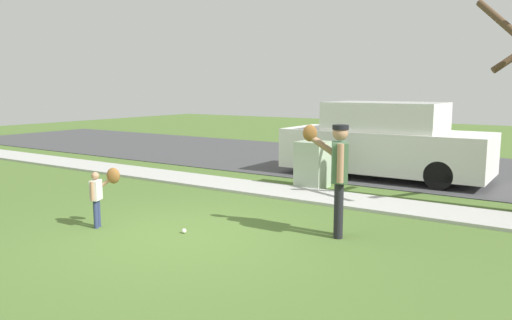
{
  "coord_description": "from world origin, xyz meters",
  "views": [
    {
      "loc": [
        4.96,
        -5.49,
        2.25
      ],
      "look_at": [
        0.21,
        1.67,
        1.0
      ],
      "focal_mm": 34.93,
      "sensor_mm": 36.0,
      "label": 1
    }
  ],
  "objects": [
    {
      "name": "person_adult",
      "position": [
        1.9,
        1.32,
        1.07
      ],
      "size": [
        0.84,
        0.55,
        1.71
      ],
      "rotation": [
        0.0,
        0.0,
        -2.68
      ],
      "color": "black",
      "rests_on": "ground"
    },
    {
      "name": "utility_cabinet",
      "position": [
        -0.12,
        4.48,
        0.53
      ],
      "size": [
        0.63,
        0.64,
        1.05
      ],
      "primitive_type": "cube",
      "color": "#9EB293",
      "rests_on": "ground"
    },
    {
      "name": "ground_plane",
      "position": [
        0.0,
        3.5,
        0.0
      ],
      "size": [
        48.0,
        48.0,
        0.0
      ],
      "primitive_type": "plane",
      "color": "#4C6B2D"
    },
    {
      "name": "parked_van_white",
      "position": [
        0.81,
        6.59,
        0.9
      ],
      "size": [
        5.0,
        1.95,
        1.88
      ],
      "rotation": [
        0.0,
        0.0,
        3.14
      ],
      "color": "silver",
      "rests_on": "road_surface"
    },
    {
      "name": "person_child",
      "position": [
        -1.47,
        -0.31,
        0.64
      ],
      "size": [
        0.39,
        0.49,
        0.97
      ],
      "rotation": [
        0.0,
        0.0,
        0.46
      ],
      "color": "navy",
      "rests_on": "ground"
    },
    {
      "name": "baseball",
      "position": [
        -0.13,
        0.15,
        0.04
      ],
      "size": [
        0.07,
        0.07,
        0.07
      ],
      "primitive_type": "sphere",
      "color": "white",
      "rests_on": "ground"
    },
    {
      "name": "sidewalk_strip",
      "position": [
        0.0,
        3.6,
        0.03
      ],
      "size": [
        36.0,
        1.2,
        0.06
      ],
      "primitive_type": "cube",
      "color": "#B2B2AD",
      "rests_on": "ground"
    },
    {
      "name": "road_surface",
      "position": [
        0.0,
        8.6,
        0.01
      ],
      "size": [
        36.0,
        6.8,
        0.02
      ],
      "primitive_type": "cube",
      "color": "#424244",
      "rests_on": "ground"
    }
  ]
}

